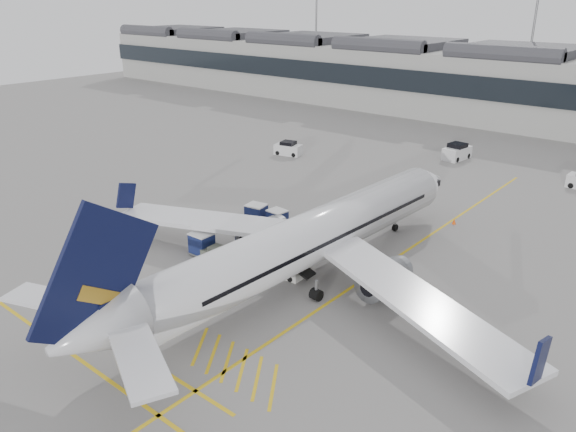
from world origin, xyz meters
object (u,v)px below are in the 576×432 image
Objects in this scene: ramp_agent_b at (303,240)px; ramp_agent_a at (287,255)px; pushback_tug at (217,255)px; belt_loader at (279,265)px; airliner_main at (306,240)px; baggage_cart_a at (277,219)px.

ramp_agent_a is at bearing 73.51° from ramp_agent_b.
ramp_agent_a reaches higher than pushback_tug.
belt_loader reaches higher than ramp_agent_a.
airliner_main is at bearing 6.92° from belt_loader.
baggage_cart_a is 0.76× the size of pushback_tug.
belt_loader is 2.76× the size of baggage_cart_a.
belt_loader is 3.11× the size of ramp_agent_b.
airliner_main reaches higher than pushback_tug.
pushback_tug is at bearing -162.73° from belt_loader.
ramp_agent_b is at bearing 101.00° from belt_loader.
belt_loader is at bearing -167.55° from airliner_main.
ramp_agent_a is (-2.69, 0.95, -2.40)m from airliner_main.
baggage_cart_a is at bearing 91.72° from pushback_tug.
airliner_main is at bearing 13.78° from pushback_tug.
baggage_cart_a reaches higher than ramp_agent_b.
baggage_cart_a is at bearing 94.25° from ramp_agent_a.
ramp_agent_b is at bearing 55.72° from pushback_tug.
airliner_main reaches higher than baggage_cart_a.
baggage_cart_a is (-8.04, 6.00, -2.20)m from airliner_main.
ramp_agent_a is at bearing 162.80° from airliner_main.
pushback_tug is (-4.95, -1.85, -0.02)m from belt_loader.
belt_loader reaches higher than baggage_cart_a.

